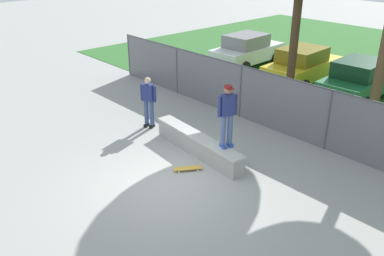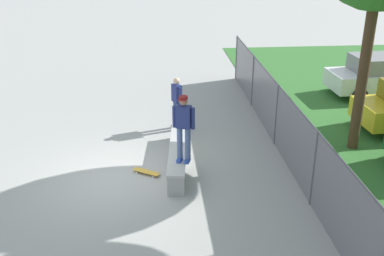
# 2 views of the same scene
# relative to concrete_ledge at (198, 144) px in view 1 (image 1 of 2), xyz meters

# --- Properties ---
(ground_plane) EXTENTS (80.00, 80.00, 0.00)m
(ground_plane) POSITION_rel_concrete_ledge_xyz_m (0.69, -1.76, -0.31)
(ground_plane) COLOR #9E9E99
(concrete_ledge) EXTENTS (3.77, 0.82, 0.62)m
(concrete_ledge) POSITION_rel_concrete_ledge_xyz_m (0.00, 0.00, 0.00)
(concrete_ledge) COLOR #999993
(concrete_ledge) RESTS_ON ground
(skateboarder) EXTENTS (0.38, 0.57, 1.84)m
(skateboarder) POSITION_rel_concrete_ledge_xyz_m (1.08, 0.10, 1.34)
(skateboarder) COLOR #2647A5
(skateboarder) RESTS_ON concrete_ledge
(skateboard) EXTENTS (0.60, 0.78, 0.09)m
(skateboard) POSITION_rel_concrete_ledge_xyz_m (0.57, -0.93, -0.24)
(skateboard) COLOR gold
(skateboard) RESTS_ON ground
(chainlink_fence) EXTENTS (17.95, 0.07, 1.99)m
(chainlink_fence) POSITION_rel_concrete_ledge_xyz_m (0.69, 3.16, 0.76)
(chainlink_fence) COLOR #4C4C51
(chainlink_fence) RESTS_ON ground
(car_white) EXTENTS (2.18, 4.28, 1.66)m
(car_white) POSITION_rel_concrete_ledge_xyz_m (-5.47, 8.63, 0.53)
(car_white) COLOR silver
(car_white) RESTS_ON ground
(car_yellow) EXTENTS (2.18, 4.28, 1.66)m
(car_yellow) POSITION_rel_concrete_ledge_xyz_m (-1.85, 8.28, 0.53)
(car_yellow) COLOR gold
(car_yellow) RESTS_ON ground
(car_green) EXTENTS (2.18, 4.28, 1.66)m
(car_green) POSITION_rel_concrete_ledge_xyz_m (0.94, 8.21, 0.53)
(car_green) COLOR #1E6638
(car_green) RESTS_ON ground
(bystander) EXTENTS (0.55, 0.39, 1.82)m
(bystander) POSITION_rel_concrete_ledge_xyz_m (-2.63, 0.12, 0.70)
(bystander) COLOR black
(bystander) RESTS_ON ground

